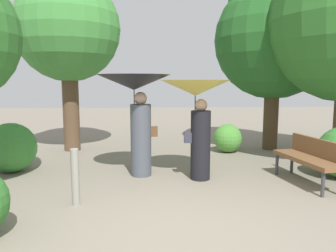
{
  "coord_description": "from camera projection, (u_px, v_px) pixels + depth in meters",
  "views": [
    {
      "loc": [
        -0.43,
        -3.98,
        1.86
      ],
      "look_at": [
        0.0,
        2.86,
        0.93
      ],
      "focal_mm": 34.57,
      "sensor_mm": 36.0,
      "label": 1
    }
  ],
  "objects": [
    {
      "name": "park_bench",
      "position": [
        310.0,
        156.0,
        5.9
      ],
      "size": [
        0.74,
        1.56,
        0.83
      ],
      "rotation": [
        0.0,
        0.0,
        -1.4
      ],
      "color": "#38383D",
      "rests_on": "ground"
    },
    {
      "name": "tree_mid_right",
      "position": [
        275.0,
        30.0,
        8.64
      ],
      "size": [
        3.19,
        3.19,
        5.07
      ],
      "color": "#4C3823",
      "rests_on": "ground"
    },
    {
      "name": "path_marker_post",
      "position": [
        75.0,
        177.0,
        4.88
      ],
      "size": [
        0.12,
        0.12,
        0.87
      ],
      "primitive_type": "cylinder",
      "color": "gray",
      "rests_on": "ground"
    },
    {
      "name": "person_left",
      "position": [
        136.0,
        99.0,
        6.29
      ],
      "size": [
        1.42,
        1.42,
        2.0
      ],
      "rotation": [
        0.0,
        0.0,
        1.66
      ],
      "color": "#474C56",
      "rests_on": "ground"
    },
    {
      "name": "ground_plane",
      "position": [
        182.0,
        226.0,
        4.22
      ],
      "size": [
        40.0,
        40.0,
        0.0
      ],
      "primitive_type": "plane",
      "color": "gray"
    },
    {
      "name": "person_right",
      "position": [
        197.0,
        104.0,
        6.05
      ],
      "size": [
        1.3,
        1.3,
        1.9
      ],
      "rotation": [
        0.0,
        0.0,
        1.66
      ],
      "color": "black",
      "rests_on": "ground"
    },
    {
      "name": "bush_path_right",
      "position": [
        228.0,
        138.0,
        8.61
      ],
      "size": [
        0.75,
        0.75,
        0.75
      ],
      "primitive_type": "sphere",
      "color": "#4C9338",
      "rests_on": "ground"
    },
    {
      "name": "tree_near_left",
      "position": [
        67.0,
        19.0,
        8.45
      ],
      "size": [
        2.76,
        2.76,
        5.22
      ],
      "color": "brown",
      "rests_on": "ground"
    },
    {
      "name": "bush_behind_bench",
      "position": [
        11.0,
        148.0,
        6.68
      ],
      "size": [
        1.03,
        1.03,
        1.03
      ],
      "primitive_type": "sphere",
      "color": "#387F33",
      "rests_on": "ground"
    }
  ]
}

